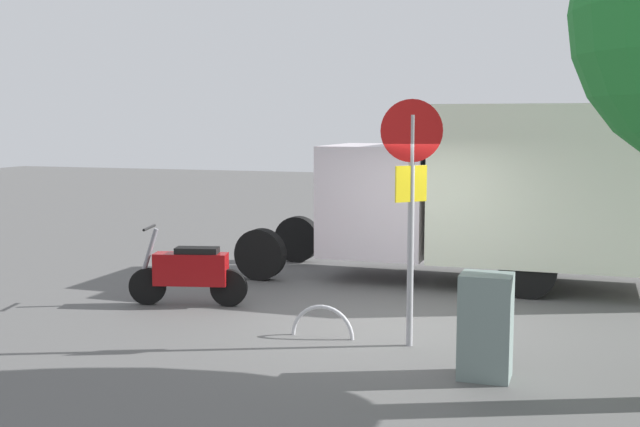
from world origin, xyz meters
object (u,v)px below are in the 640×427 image
Objects in this scene: motorcycle at (190,272)px; bike_rack_hoop at (322,337)px; utility_cabinet at (486,326)px; box_truck_near at (503,188)px; stop_sign at (411,183)px.

bike_rack_hoop is at bearing 143.33° from motorcycle.
box_truck_near is at bearing -86.43° from utility_cabinet.
motorcycle is at bearing -23.45° from bike_rack_hoop.
box_truck_near reaches higher than bike_rack_hoop.
stop_sign is 2.65× the size of utility_cabinet.
motorcycle is at bearing -24.04° from utility_cabinet.
motorcycle is 0.59× the size of stop_sign.
utility_cabinet is at bearing 155.32° from bike_rack_hoop.
utility_cabinet is at bearing 93.86° from box_truck_near.
stop_sign reaches higher than bike_rack_hoop.
bike_rack_hoop is at bearing 66.07° from box_truck_near.
utility_cabinet is (-0.32, 5.13, -1.08)m from box_truck_near.
motorcycle is 2.10× the size of bike_rack_hoop.
motorcycle is at bearing -17.07° from stop_sign.
stop_sign is at bearing 80.60° from box_truck_near.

